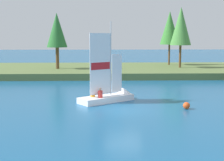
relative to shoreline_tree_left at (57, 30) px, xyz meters
The scene contains 7 objects.
ground_plane 22.64m from the shoreline_tree_left, 71.11° to the right, with size 200.00×200.00×0.00m, color #195684.
shore_bank 9.04m from the shoreline_tree_left, 15.14° to the left, with size 80.00×15.72×0.78m, color #5B703D.
shoreline_tree_left is the anchor object (origin of this frame).
shoreline_tree_midleft 16.44m from the shoreline_tree_left, 19.33° to the left, with size 2.77×2.77×7.71m.
shoreline_tree_centre 16.16m from the shoreline_tree_left, ahead, with size 2.75×2.75×7.96m.
sailboat 19.43m from the shoreline_tree_left, 69.18° to the right, with size 4.81×4.05×6.49m.
channel_buoy 24.30m from the shoreline_tree_left, 60.98° to the right, with size 0.48×0.48×0.48m, color #E54C19.
Camera 1 is at (-1.39, -22.23, 4.98)m, focal length 53.57 mm.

